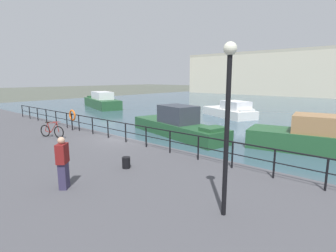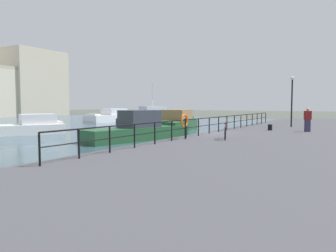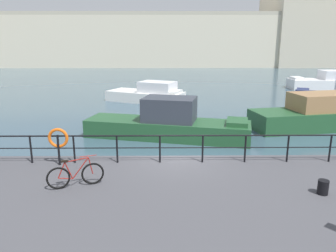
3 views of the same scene
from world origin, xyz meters
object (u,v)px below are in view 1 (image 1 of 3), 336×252
object	(u,v)px
moored_small_launch	(178,125)
parked_bicycle	(52,131)
moored_blue_motorboat	(321,137)
standing_person	(63,163)
mooring_bollard	(126,163)
life_ring_stand	(72,116)
quay_lamp_post	(228,108)
moored_white_yacht	(230,111)
moored_cabin_cruiser	(102,101)

from	to	relation	value
moored_small_launch	parked_bicycle	xyz separation A→B (m)	(-3.03, -8.13, 0.39)
moored_blue_motorboat	standing_person	world-z (taller)	standing_person
mooring_bollard	life_ring_stand	bearing A→B (deg)	163.42
moored_small_launch	mooring_bollard	xyz separation A→B (m)	(4.51, -8.74, 0.22)
quay_lamp_post	standing_person	bearing A→B (deg)	-157.79
moored_small_launch	quay_lamp_post	bearing A→B (deg)	-32.25
moored_white_yacht	quay_lamp_post	xyz separation A→B (m)	(10.82, -20.73, 2.88)
moored_cabin_cruiser	parked_bicycle	distance (m)	23.35
moored_cabin_cruiser	moored_small_launch	world-z (taller)	moored_cabin_cruiser
moored_cabin_cruiser	quay_lamp_post	size ratio (longest dim) A/B	2.30
standing_person	parked_bicycle	bearing A→B (deg)	115.86
moored_cabin_cruiser	standing_person	size ratio (longest dim) A/B	5.88
mooring_bollard	quay_lamp_post	world-z (taller)	quay_lamp_post
life_ring_stand	standing_person	size ratio (longest dim) A/B	0.83
moored_white_yacht	quay_lamp_post	size ratio (longest dim) A/B	1.68
moored_cabin_cruiser	quay_lamp_post	bearing A→B (deg)	168.71
moored_cabin_cruiser	parked_bicycle	bearing A→B (deg)	156.48
quay_lamp_post	moored_blue_motorboat	bearing A→B (deg)	90.19
mooring_bollard	standing_person	world-z (taller)	standing_person
moored_cabin_cruiser	standing_person	world-z (taller)	standing_person
moored_white_yacht	quay_lamp_post	world-z (taller)	quay_lamp_post
moored_blue_motorboat	quay_lamp_post	bearing A→B (deg)	-100.51
moored_cabin_cruiser	life_ring_stand	size ratio (longest dim) A/B	7.11
moored_blue_motorboat	moored_white_yacht	xyz separation A→B (m)	(-10.78, 9.37, -0.19)
quay_lamp_post	mooring_bollard	bearing A→B (deg)	171.93
moored_white_yacht	mooring_bollard	world-z (taller)	moored_white_yacht
moored_cabin_cruiser	moored_small_launch	bearing A→B (deg)	178.29
moored_blue_motorboat	moored_cabin_cruiser	bearing A→B (deg)	158.73
moored_white_yacht	standing_person	world-z (taller)	standing_person
parked_bicycle	moored_white_yacht	bearing A→B (deg)	65.86
moored_white_yacht	quay_lamp_post	distance (m)	23.56
mooring_bollard	life_ring_stand	size ratio (longest dim) A/B	0.31
moored_small_launch	moored_white_yacht	size ratio (longest dim) A/B	1.29
moored_blue_motorboat	quay_lamp_post	distance (m)	11.67
parked_bicycle	life_ring_stand	size ratio (longest dim) A/B	1.21
standing_person	quay_lamp_post	bearing A→B (deg)	-19.13
moored_cabin_cruiser	parked_bicycle	size ratio (longest dim) A/B	5.90
moored_cabin_cruiser	standing_person	distance (m)	31.22
moored_cabin_cruiser	life_ring_stand	distance (m)	21.24
moored_blue_motorboat	mooring_bollard	distance (m)	11.66
moored_blue_motorboat	moored_cabin_cruiser	xyz separation A→B (m)	(-29.55, 5.52, 0.01)
moored_blue_motorboat	parked_bicycle	size ratio (longest dim) A/B	4.75
moored_blue_motorboat	life_ring_stand	world-z (taller)	life_ring_stand
moored_small_launch	life_ring_stand	world-z (taller)	moored_small_launch
moored_cabin_cruiser	parked_bicycle	xyz separation A→B (m)	(17.37, -15.60, 0.28)
moored_small_launch	moored_blue_motorboat	bearing A→B (deg)	25.47
moored_small_launch	mooring_bollard	bearing A→B (deg)	-49.29
moored_small_launch	standing_person	bearing A→B (deg)	-54.75
moored_small_launch	moored_cabin_cruiser	bearing A→B (deg)	173.29
life_ring_stand	standing_person	distance (m)	10.08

